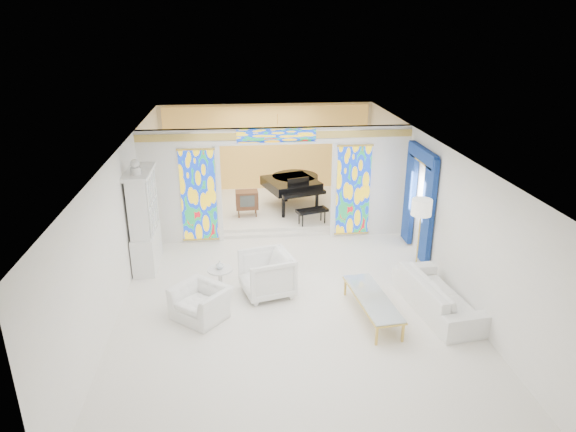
{
  "coord_description": "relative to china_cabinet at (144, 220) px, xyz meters",
  "views": [
    {
      "loc": [
        -1.01,
        -10.81,
        5.54
      ],
      "look_at": [
        0.12,
        0.2,
        1.3
      ],
      "focal_mm": 32.0,
      "sensor_mm": 36.0,
      "label": 1
    }
  ],
  "objects": [
    {
      "name": "blue_drapes",
      "position": [
        6.62,
        0.1,
        0.41
      ],
      "size": [
        0.14,
        1.85,
        2.65
      ],
      "color": "navy",
      "rests_on": "wall_right"
    },
    {
      "name": "sofa",
      "position": [
        6.17,
        -2.65,
        -0.82
      ],
      "size": [
        1.24,
        2.5,
        0.7
      ],
      "primitive_type": "imported",
      "rotation": [
        0.0,
        0.0,
        1.7
      ],
      "color": "silver",
      "rests_on": "floor"
    },
    {
      "name": "floor",
      "position": [
        3.22,
        -0.6,
        -1.17
      ],
      "size": [
        12.0,
        12.0,
        0.0
      ],
      "primitive_type": "plane",
      "color": "white",
      "rests_on": "ground"
    },
    {
      "name": "stained_glass_left",
      "position": [
        1.19,
        1.29,
        0.13
      ],
      "size": [
        0.9,
        0.04,
        2.4
      ],
      "primitive_type": "cube",
      "color": "gold",
      "rests_on": "partition_wall"
    },
    {
      "name": "stained_glass_right",
      "position": [
        5.25,
        1.29,
        0.13
      ],
      "size": [
        0.9,
        0.04,
        2.4
      ],
      "primitive_type": "cube",
      "color": "gold",
      "rests_on": "partition_wall"
    },
    {
      "name": "alcove_platform",
      "position": [
        3.22,
        3.5,
        -1.08
      ],
      "size": [
        6.8,
        3.8,
        0.18
      ],
      "primitive_type": "cube",
      "color": "white",
      "rests_on": "floor"
    },
    {
      "name": "chandelier",
      "position": [
        3.42,
        3.4,
        1.38
      ],
      "size": [
        0.48,
        0.48,
        0.3
      ],
      "primitive_type": "cylinder",
      "color": "gold",
      "rests_on": "ceiling"
    },
    {
      "name": "partition_wall",
      "position": [
        3.22,
        1.4,
        0.48
      ],
      "size": [
        7.0,
        0.22,
        3.0
      ],
      "color": "white",
      "rests_on": "floor"
    },
    {
      "name": "ceiling",
      "position": [
        3.22,
        -0.6,
        1.83
      ],
      "size": [
        7.0,
        12.0,
        0.02
      ],
      "primitive_type": "cube",
      "color": "white",
      "rests_on": "wall_back"
    },
    {
      "name": "tv_console",
      "position": [
        2.45,
        2.66,
        -0.5
      ],
      "size": [
        0.65,
        0.46,
        0.75
      ],
      "rotation": [
        0.0,
        0.0,
        0.03
      ],
      "color": "#55331E",
      "rests_on": "alcove_platform"
    },
    {
      "name": "side_table",
      "position": [
        1.76,
        -1.68,
        -0.73
      ],
      "size": [
        0.64,
        0.64,
        0.66
      ],
      "rotation": [
        0.0,
        0.0,
        -0.23
      ],
      "color": "white",
      "rests_on": "floor"
    },
    {
      "name": "vase",
      "position": [
        1.76,
        -1.68,
        -0.41
      ],
      "size": [
        0.18,
        0.18,
        0.18
      ],
      "primitive_type": "imported",
      "rotation": [
        0.0,
        0.0,
        0.04
      ],
      "color": "white",
      "rests_on": "side_table"
    },
    {
      "name": "china_cabinet",
      "position": [
        0.0,
        0.0,
        0.0
      ],
      "size": [
        0.56,
        1.46,
        2.72
      ],
      "color": "white",
      "rests_on": "floor"
    },
    {
      "name": "gold_curtain_back",
      "position": [
        3.22,
        5.28,
        0.33
      ],
      "size": [
        6.7,
        0.1,
        2.9
      ],
      "primitive_type": "cube",
      "color": "#EFB753",
      "rests_on": "wall_back"
    },
    {
      "name": "coffee_table",
      "position": [
        4.76,
        -2.78,
        -0.76
      ],
      "size": [
        0.81,
        2.04,
        0.44
      ],
      "rotation": [
        0.0,
        0.0,
        0.1
      ],
      "color": "silver",
      "rests_on": "floor"
    },
    {
      "name": "armchair_right",
      "position": [
        2.74,
        -1.66,
        -0.7
      ],
      "size": [
        1.25,
        1.23,
        0.94
      ],
      "primitive_type": "imported",
      "rotation": [
        0.0,
        0.0,
        -1.32
      ],
      "color": "white",
      "rests_on": "floor"
    },
    {
      "name": "grand_piano",
      "position": [
        3.89,
        3.37,
        -0.26
      ],
      "size": [
        1.97,
        3.0,
        1.08
      ],
      "rotation": [
        0.0,
        0.0,
        0.31
      ],
      "color": "black",
      "rests_on": "alcove_platform"
    },
    {
      "name": "wall_back",
      "position": [
        3.22,
        5.4,
        0.33
      ],
      "size": [
        7.0,
        0.02,
        3.0
      ],
      "primitive_type": "cube",
      "color": "white",
      "rests_on": "floor"
    },
    {
      "name": "wall_left",
      "position": [
        -0.28,
        -0.6,
        0.33
      ],
      "size": [
        0.02,
        12.0,
        3.0
      ],
      "primitive_type": "cube",
      "color": "white",
      "rests_on": "floor"
    },
    {
      "name": "wall_right",
      "position": [
        6.72,
        -0.6,
        0.33
      ],
      "size": [
        0.02,
        12.0,
        3.0
      ],
      "primitive_type": "cube",
      "color": "white",
      "rests_on": "floor"
    },
    {
      "name": "floor_lamp",
      "position": [
        6.23,
        -1.11,
        0.4
      ],
      "size": [
        0.58,
        0.58,
        1.84
      ],
      "rotation": [
        0.0,
        0.0,
        0.35
      ],
      "color": "gold",
      "rests_on": "floor"
    },
    {
      "name": "stained_glass_transom",
      "position": [
        3.22,
        1.29,
        1.65
      ],
      "size": [
        2.0,
        0.04,
        0.34
      ],
      "primitive_type": "cube",
      "color": "gold",
      "rests_on": "partition_wall"
    },
    {
      "name": "wall_front",
      "position": [
        3.22,
        -6.6,
        0.33
      ],
      "size": [
        7.0,
        0.02,
        3.0
      ],
      "primitive_type": "cube",
      "color": "white",
      "rests_on": "floor"
    },
    {
      "name": "armchair_left",
      "position": [
        1.4,
        -2.45,
        -0.84
      ],
      "size": [
        1.34,
        1.33,
        0.66
      ],
      "primitive_type": "imported",
      "rotation": [
        0.0,
        0.0,
        -0.71
      ],
      "color": "white",
      "rests_on": "floor"
    }
  ]
}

